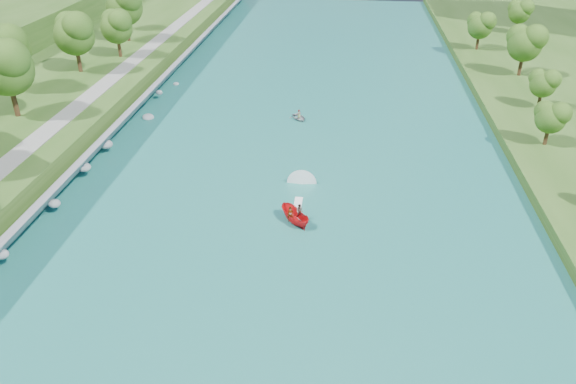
# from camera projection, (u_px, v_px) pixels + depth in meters

# --- Properties ---
(ground) EXTENTS (260.00, 260.00, 0.00)m
(ground) POSITION_uv_depth(u_px,v_px,m) (266.00, 305.00, 48.55)
(ground) COLOR #2D5119
(ground) RESTS_ON ground
(river_water) EXTENTS (55.00, 240.00, 0.10)m
(river_water) POSITION_uv_depth(u_px,v_px,m) (290.00, 193.00, 65.87)
(river_water) COLOR #1B6965
(river_water) RESTS_ON ground
(riprap_bank) EXTENTS (4.64, 236.00, 4.56)m
(riprap_bank) POSITION_uv_depth(u_px,v_px,m) (73.00, 172.00, 66.72)
(riprap_bank) COLOR slate
(riprap_bank) RESTS_ON ground
(riverside_path) EXTENTS (3.00, 200.00, 0.10)m
(riverside_path) POSITION_uv_depth(u_px,v_px,m) (20.00, 153.00, 67.20)
(riverside_path) COLOR gray
(riverside_path) RESTS_ON berm_west
(motorboat) EXTENTS (4.06, 19.03, 2.12)m
(motorboat) POSITION_uv_depth(u_px,v_px,m) (296.00, 210.00, 60.78)
(motorboat) COLOR red
(motorboat) RESTS_ON river_water
(raft) EXTENTS (3.60, 3.92, 1.54)m
(raft) POSITION_uv_depth(u_px,v_px,m) (299.00, 117.00, 85.58)
(raft) COLOR gray
(raft) RESTS_ON river_water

